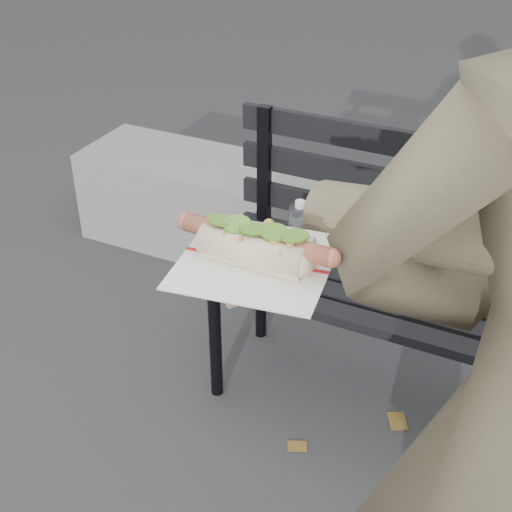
{
  "coord_description": "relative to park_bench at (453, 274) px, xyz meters",
  "views": [
    {
      "loc": [
        0.31,
        -0.74,
        1.67
      ],
      "look_at": [
        -0.02,
        -0.06,
        1.18
      ],
      "focal_mm": 50.0,
      "sensor_mm": 36.0,
      "label": 1
    }
  ],
  "objects": [
    {
      "name": "concrete_block",
      "position": [
        -1.09,
        0.58,
        -0.32
      ],
      "size": [
        1.2,
        0.4,
        0.4
      ],
      "primitive_type": "cube",
      "color": "slate",
      "rests_on": "ground"
    },
    {
      "name": "held_hotdog",
      "position": [
        0.09,
        -1.02,
        0.69
      ],
      "size": [
        0.63,
        0.31,
        0.2
      ],
      "color": "brown"
    },
    {
      "name": "park_bench",
      "position": [
        0.0,
        0.0,
        0.0
      ],
      "size": [
        1.5,
        0.44,
        0.88
      ],
      "color": "black",
      "rests_on": "ground"
    }
  ]
}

